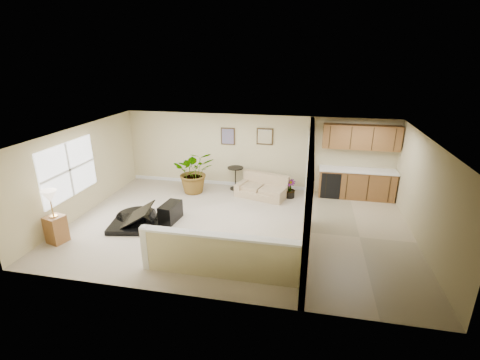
% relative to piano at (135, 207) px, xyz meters
% --- Properties ---
extents(floor, '(9.00, 9.00, 0.00)m').
position_rel_piano_xyz_m(floor, '(2.69, 0.45, -0.50)').
color(floor, tan).
rests_on(floor, ground).
extents(back_wall, '(9.00, 0.04, 2.50)m').
position_rel_piano_xyz_m(back_wall, '(2.69, 3.45, 0.75)').
color(back_wall, tan).
rests_on(back_wall, floor).
extents(front_wall, '(9.00, 0.04, 2.50)m').
position_rel_piano_xyz_m(front_wall, '(2.69, -2.55, 0.75)').
color(front_wall, tan).
rests_on(front_wall, floor).
extents(left_wall, '(0.04, 6.00, 2.50)m').
position_rel_piano_xyz_m(left_wall, '(-1.81, 0.45, 0.75)').
color(left_wall, tan).
rests_on(left_wall, floor).
extents(right_wall, '(0.04, 6.00, 2.50)m').
position_rel_piano_xyz_m(right_wall, '(7.19, 0.45, 0.75)').
color(right_wall, tan).
rests_on(right_wall, floor).
extents(ceiling, '(9.00, 6.00, 0.04)m').
position_rel_piano_xyz_m(ceiling, '(2.69, 0.45, 2.00)').
color(ceiling, white).
rests_on(ceiling, back_wall).
extents(kitchen_vinyl, '(2.70, 6.00, 0.01)m').
position_rel_piano_xyz_m(kitchen_vinyl, '(5.84, 0.45, -0.50)').
color(kitchen_vinyl, tan).
rests_on(kitchen_vinyl, floor).
extents(interior_partition, '(0.18, 5.99, 2.50)m').
position_rel_piano_xyz_m(interior_partition, '(4.49, 0.70, 0.71)').
color(interior_partition, tan).
rests_on(interior_partition, floor).
extents(pony_half_wall, '(3.42, 0.22, 1.00)m').
position_rel_piano_xyz_m(pony_half_wall, '(2.77, -1.85, 0.01)').
color(pony_half_wall, tan).
rests_on(pony_half_wall, floor).
extents(left_window, '(0.05, 2.15, 1.45)m').
position_rel_piano_xyz_m(left_window, '(-1.79, -0.05, 0.95)').
color(left_window, white).
rests_on(left_window, left_wall).
extents(wall_art_left, '(0.48, 0.04, 0.58)m').
position_rel_piano_xyz_m(wall_art_left, '(1.74, 3.42, 1.25)').
color(wall_art_left, '#392914').
rests_on(wall_art_left, back_wall).
extents(wall_mirror, '(0.55, 0.04, 0.55)m').
position_rel_piano_xyz_m(wall_mirror, '(2.99, 3.42, 1.30)').
color(wall_mirror, '#392914').
rests_on(wall_mirror, back_wall).
extents(kitchen_cabinets, '(2.36, 0.65, 2.33)m').
position_rel_piano_xyz_m(kitchen_cabinets, '(5.88, 3.18, 0.37)').
color(kitchen_cabinets, brown).
rests_on(kitchen_cabinets, floor).
extents(piano, '(1.65, 1.68, 1.21)m').
position_rel_piano_xyz_m(piano, '(0.00, 0.00, 0.00)').
color(piano, black).
rests_on(piano, floor).
extents(piano_bench, '(0.46, 0.79, 0.50)m').
position_rel_piano_xyz_m(piano_bench, '(0.82, 0.40, -0.25)').
color(piano_bench, black).
rests_on(piano_bench, floor).
extents(loveseat, '(1.82, 1.31, 0.90)m').
position_rel_piano_xyz_m(loveseat, '(3.04, 2.69, -0.16)').
color(loveseat, tan).
rests_on(loveseat, floor).
extents(accent_table, '(0.54, 0.54, 0.78)m').
position_rel_piano_xyz_m(accent_table, '(2.07, 3.10, -0.01)').
color(accent_table, black).
rests_on(accent_table, floor).
extents(palm_plant, '(1.60, 1.50, 1.44)m').
position_rel_piano_xyz_m(palm_plant, '(0.80, 2.57, 0.20)').
color(palm_plant, black).
rests_on(palm_plant, floor).
extents(small_plant, '(0.44, 0.44, 0.60)m').
position_rel_piano_xyz_m(small_plant, '(3.93, 2.73, -0.25)').
color(small_plant, black).
rests_on(small_plant, floor).
extents(lamp_stand, '(0.49, 0.49, 1.35)m').
position_rel_piano_xyz_m(lamp_stand, '(-1.46, -1.25, 0.07)').
color(lamp_stand, brown).
rests_on(lamp_stand, floor).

